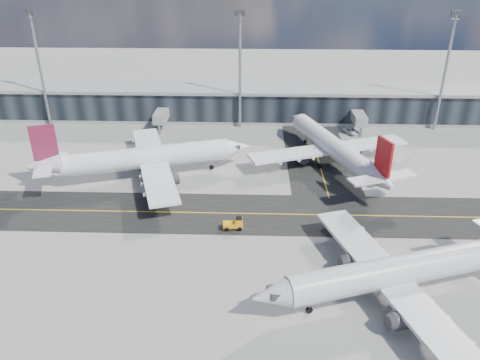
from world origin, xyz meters
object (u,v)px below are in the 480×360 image
Objects in this scene: baggage_tug at (235,224)px; service_van at (351,131)px; airliner_af at (144,158)px; airliner_redtail at (334,148)px; airliner_near at (401,270)px.

baggage_tug reaches higher than service_van.
airliner_af reaches higher than airliner_redtail.
service_van is (7.43, 19.23, -3.44)m from airliner_redtail.
airliner_redtail is 41.55m from airliner_near.
airliner_af is at bearing 32.62° from airliner_near.
airliner_redtail is 12.10× the size of baggage_tug.
service_van is (46.23, 26.25, -3.58)m from airliner_af.
airliner_redtail reaches higher than airliner_near.
service_van is (4.50, 60.68, -3.32)m from airliner_near.
baggage_tug is (-22.72, 15.66, -3.00)m from airliner_near.
airliner_af is 26.91m from baggage_tug.
baggage_tug is (-19.79, -25.79, -3.12)m from airliner_redtail.
airliner_near is 27.76m from baggage_tug.
airliner_near is at bearing 32.80° from airliner_af.
airliner_near is at bearing 50.68° from baggage_tug.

